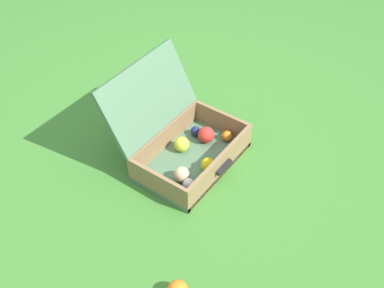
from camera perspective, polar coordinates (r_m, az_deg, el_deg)
name	(u,v)px	position (r m, az deg, el deg)	size (l,w,h in m)	color
ground_plane	(186,154)	(2.38, -0.67, -1.26)	(16.00, 16.00, 0.00)	#3D7A2D
open_suitcase	(182,142)	(2.29, -1.20, 0.28)	(0.54, 0.53, 0.45)	#4C7051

